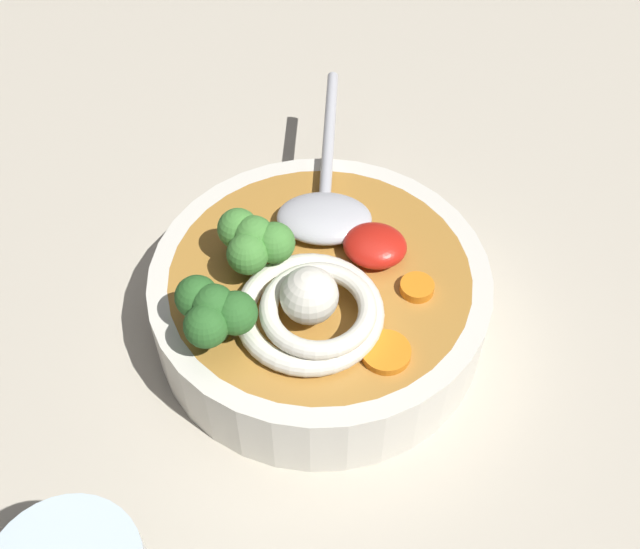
{
  "coord_description": "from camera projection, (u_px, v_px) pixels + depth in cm",
  "views": [
    {
      "loc": [
        6.68,
        -33.52,
        45.37
      ],
      "look_at": [
        -0.83,
        -3.88,
        8.68
      ],
      "focal_mm": 44.44,
      "sensor_mm": 36.0,
      "label": 1
    }
  ],
  "objects": [
    {
      "name": "table_slab",
      "position": [
        345.0,
        298.0,
        0.55
      ],
      "size": [
        113.07,
        113.07,
        3.56
      ],
      "primitive_type": "cube",
      "color": "#BCB29E",
      "rests_on": "ground"
    },
    {
      "name": "soup_bowl",
      "position": [
        320.0,
        300.0,
        0.5
      ],
      "size": [
        20.87,
        20.87,
        5.12
      ],
      "color": "silver",
      "rests_on": "table_slab"
    },
    {
      "name": "noodle_pile",
      "position": [
        312.0,
        308.0,
        0.45
      ],
      "size": [
        9.46,
        9.27,
        3.8
      ],
      "color": "silver",
      "rests_on": "soup_bowl"
    },
    {
      "name": "soup_spoon",
      "position": [
        324.0,
        206.0,
        0.5
      ],
      "size": [
        6.74,
        17.53,
        1.6
      ],
      "rotation": [
        0.0,
        0.0,
        1.77
      ],
      "color": "#B7B7BC",
      "rests_on": "soup_bowl"
    },
    {
      "name": "chili_sauce_dollop",
      "position": [
        375.0,
        246.0,
        0.48
      ],
      "size": [
        3.92,
        3.53,
        1.76
      ],
      "primitive_type": "ellipsoid",
      "color": "red",
      "rests_on": "soup_bowl"
    },
    {
      "name": "broccoli_floret_beside_noodles",
      "position": [
        254.0,
        241.0,
        0.46
      ],
      "size": [
        4.84,
        4.17,
        3.83
      ],
      "color": "#7A9E60",
      "rests_on": "soup_bowl"
    },
    {
      "name": "broccoli_floret_rear",
      "position": [
        213.0,
        311.0,
        0.43
      ],
      "size": [
        4.84,
        4.17,
        3.83
      ],
      "color": "#7A9E60",
      "rests_on": "soup_bowl"
    },
    {
      "name": "carrot_slice_extra_b",
      "position": [
        289.0,
        286.0,
        0.47
      ],
      "size": [
        2.36,
        2.36,
        0.6
      ],
      "primitive_type": "cylinder",
      "color": "orange",
      "rests_on": "soup_bowl"
    },
    {
      "name": "carrot_slice_extra_a",
      "position": [
        417.0,
        287.0,
        0.47
      ],
      "size": [
        2.03,
        2.03,
        0.6
      ],
      "primitive_type": "cylinder",
      "color": "orange",
      "rests_on": "soup_bowl"
    },
    {
      "name": "carrot_slice_near_spoon",
      "position": [
        386.0,
        352.0,
        0.44
      ],
      "size": [
        2.8,
        2.8,
        0.51
      ],
      "primitive_type": "cylinder",
      "color": "orange",
      "rests_on": "soup_bowl"
    }
  ]
}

